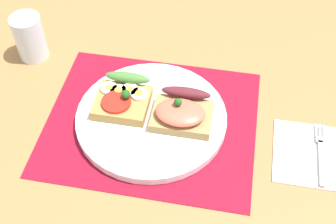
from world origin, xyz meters
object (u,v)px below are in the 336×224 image
at_px(sandwich_egg_tomato, 123,98).
at_px(sandwich_salmon, 182,112).
at_px(fork, 321,152).
at_px(drinking_glass, 30,37).
at_px(plate, 151,118).
at_px(napkin, 315,155).

bearing_deg(sandwich_egg_tomato, sandwich_salmon, -9.15).
height_order(sandwich_egg_tomato, fork, sandwich_egg_tomato).
distance_m(sandwich_salmon, drinking_glass, 0.35).
distance_m(sandwich_egg_tomato, fork, 0.35).
relative_size(plate, napkin, 1.93).
height_order(sandwich_salmon, fork, sandwich_salmon).
relative_size(plate, drinking_glass, 2.87).
height_order(napkin, drinking_glass, drinking_glass).
bearing_deg(napkin, sandwich_salmon, 174.17).
height_order(sandwich_egg_tomato, sandwich_salmon, sandwich_salmon).
distance_m(napkin, drinking_glass, 0.58).
xyz_separation_m(plate, drinking_glass, (-0.27, 0.13, 0.04)).
bearing_deg(sandwich_salmon, sandwich_egg_tomato, 170.85).
bearing_deg(drinking_glass, sandwich_egg_tomato, -27.47).
distance_m(sandwich_salmon, napkin, 0.23).
relative_size(napkin, drinking_glass, 1.48).
xyz_separation_m(sandwich_egg_tomato, fork, (0.35, -0.04, -0.03)).
xyz_separation_m(fork, drinking_glass, (-0.57, 0.15, 0.04)).
distance_m(sandwich_egg_tomato, napkin, 0.34).
xyz_separation_m(sandwich_egg_tomato, sandwich_salmon, (0.11, -0.02, 0.00)).
height_order(plate, napkin, plate).
height_order(napkin, fork, fork).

